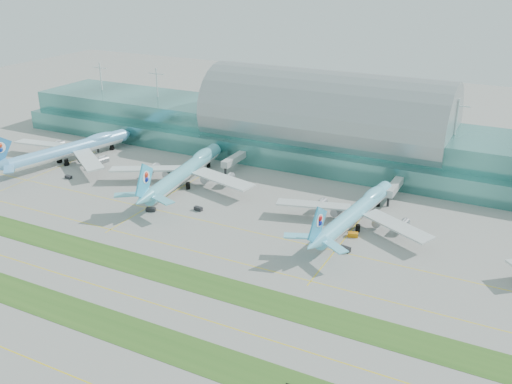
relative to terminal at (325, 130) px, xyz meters
The scene contains 16 objects.
ground 129.58m from the terminal, 90.00° to the right, with size 700.00×700.00×0.00m, color gray.
terminal is the anchor object (origin of this frame).
grass_strip_near 157.43m from the terminal, 90.00° to the right, with size 420.00×12.00×0.08m, color #2D591E.
grass_strip_far 127.58m from the terminal, 90.00° to the right, with size 420.00×12.00×0.08m, color #2D591E.
taxiline_a 177.36m from the terminal, 90.00° to the right, with size 420.00×0.35×0.01m, color yellow.
taxiline_b 143.50m from the terminal, 90.00° to the right, with size 420.00×0.35×0.01m, color yellow.
taxiline_c 111.70m from the terminal, 90.01° to the right, with size 420.00×0.35×0.01m, color yellow.
taxiline_d 89.92m from the terminal, 90.01° to the right, with size 420.00×0.35×0.01m, color yellow.
airliner_a 124.01m from the terminal, 150.44° to the right, with size 67.24×77.53×21.57m.
airliner_b 73.69m from the terminal, 124.16° to the right, with size 67.82×77.52×21.35m.
airliner_c 77.27m from the terminal, 60.43° to the right, with size 61.52×70.26×19.34m.
gse_b 122.24m from the terminal, 139.64° to the right, with size 3.08×1.75×1.33m, color black.
gse_c 99.25m from the terminal, 112.56° to the right, with size 3.75×1.89×1.43m, color black.
gse_d 85.60m from the terminal, 104.74° to the right, with size 3.42×1.61×1.54m, color black.
gse_e 86.74m from the terminal, 62.22° to the right, with size 3.59×2.09×1.58m, color orange.
gse_f 97.63m from the terminal, 64.99° to the right, with size 3.83×2.03×1.68m, color black.
Camera 1 is at (91.83, -124.91, 92.76)m, focal length 40.00 mm.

